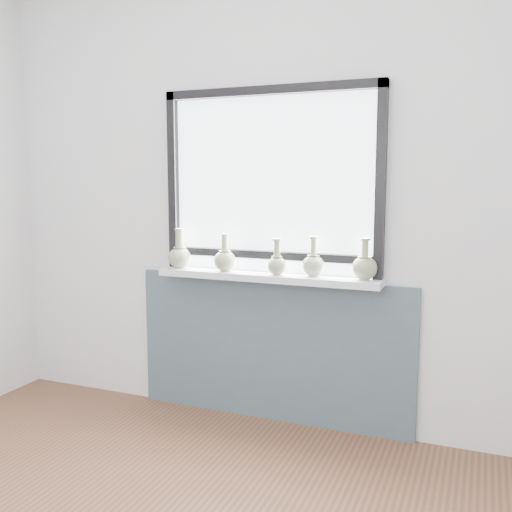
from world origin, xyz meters
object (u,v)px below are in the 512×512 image
at_px(vase_a, 180,255).
at_px(vase_e, 364,266).
at_px(windowsill, 266,277).
at_px(vase_c, 277,263).
at_px(vase_b, 225,259).
at_px(vase_d, 313,264).

height_order(vase_a, vase_e, vase_a).
bearing_deg(windowsill, vase_c, -19.64).
relative_size(windowsill, vase_a, 5.48).
bearing_deg(vase_e, vase_b, -178.49).
xyz_separation_m(windowsill, vase_e, (0.56, 0.00, 0.09)).
bearing_deg(vase_a, vase_d, 1.19).
bearing_deg(vase_a, vase_e, 0.57).
xyz_separation_m(vase_a, vase_c, (0.63, -0.02, -0.01)).
relative_size(windowsill, vase_b, 6.01).
distance_m(vase_a, vase_e, 1.12).
xyz_separation_m(windowsill, vase_a, (-0.56, -0.01, 0.10)).
bearing_deg(vase_c, vase_d, 9.69).
relative_size(vase_a, vase_b, 1.10).
bearing_deg(windowsill, vase_d, 1.79).
relative_size(windowsill, vase_c, 6.42).
bearing_deg(vase_e, vase_d, 178.77).
xyz_separation_m(windowsill, vase_d, (0.27, 0.01, 0.09)).
height_order(windowsill, vase_c, vase_c).
distance_m(vase_a, vase_b, 0.31).
relative_size(vase_c, vase_e, 0.92).
xyz_separation_m(vase_b, vase_c, (0.33, -0.01, -0.01)).
xyz_separation_m(vase_a, vase_b, (0.31, -0.01, -0.01)).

